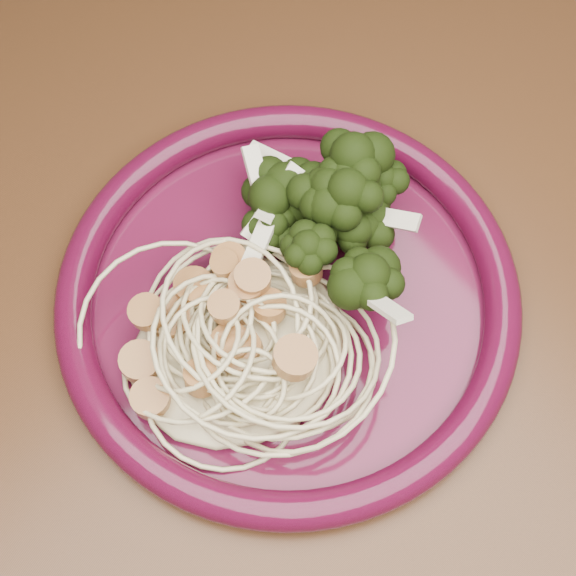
# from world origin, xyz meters

# --- Properties ---
(dining_table) EXTENTS (1.20, 0.80, 0.75)m
(dining_table) POSITION_xyz_m (0.00, 0.00, 0.65)
(dining_table) COLOR #472814
(dining_table) RESTS_ON ground
(dinner_plate) EXTENTS (0.34, 0.34, 0.02)m
(dinner_plate) POSITION_xyz_m (-0.04, 0.03, 0.76)
(dinner_plate) COLOR #470D24
(dinner_plate) RESTS_ON dining_table
(spaghetti_pile) EXTENTS (0.15, 0.14, 0.03)m
(spaghetti_pile) POSITION_xyz_m (-0.08, 0.02, 0.77)
(spaghetti_pile) COLOR beige
(spaghetti_pile) RESTS_ON dinner_plate
(scallop_cluster) EXTENTS (0.15, 0.15, 0.04)m
(scallop_cluster) POSITION_xyz_m (-0.08, 0.02, 0.81)
(scallop_cluster) COLOR #AD763F
(scallop_cluster) RESTS_ON spaghetti_pile
(broccoli_pile) EXTENTS (0.12, 0.17, 0.05)m
(broccoli_pile) POSITION_xyz_m (0.02, 0.04, 0.78)
(broccoli_pile) COLOR black
(broccoli_pile) RESTS_ON dinner_plate
(onion_garnish) EXTENTS (0.08, 0.11, 0.06)m
(onion_garnish) POSITION_xyz_m (0.02, 0.04, 0.82)
(onion_garnish) COLOR beige
(onion_garnish) RESTS_ON broccoli_pile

